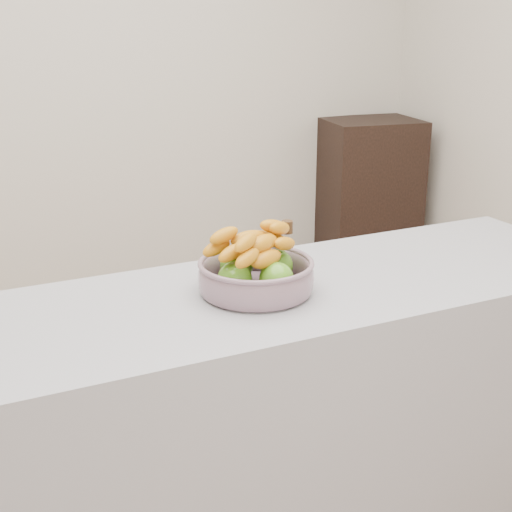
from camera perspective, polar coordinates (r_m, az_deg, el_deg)
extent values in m
cube|color=beige|center=(3.83, -14.00, 14.85)|extent=(4.00, 0.05, 2.70)
cube|color=#9B9AA2|center=(2.08, 1.49, -14.26)|extent=(2.00, 0.60, 0.90)
cube|color=black|center=(4.43, 8.94, 4.39)|extent=(0.61, 0.52, 0.99)
cylinder|color=#8D98A9|center=(1.84, 0.00, -2.76)|extent=(0.25, 0.25, 0.01)
torus|color=#8D98A9|center=(1.82, 0.00, -0.56)|extent=(0.30, 0.30, 0.01)
sphere|color=#519119|center=(1.78, 1.66, -1.90)|extent=(0.09, 0.09, 0.09)
sphere|color=#519119|center=(1.88, 1.63, -0.76)|extent=(0.09, 0.09, 0.09)
sphere|color=#519119|center=(1.88, -1.57, -0.74)|extent=(0.09, 0.09, 0.09)
sphere|color=#519119|center=(1.78, -1.72, -1.88)|extent=(0.09, 0.09, 0.09)
ellipsoid|color=#F1A314|center=(1.77, 0.83, -0.24)|extent=(0.19, 0.12, 0.04)
ellipsoid|color=#F1A314|center=(1.80, -0.23, 0.12)|extent=(0.19, 0.10, 0.04)
ellipsoid|color=#F1A314|center=(1.84, -1.25, 0.46)|extent=(0.19, 0.08, 0.04)
ellipsoid|color=#F1A314|center=(1.78, 0.57, 1.02)|extent=(0.19, 0.13, 0.04)
ellipsoid|color=#F1A314|center=(1.82, -0.56, 1.38)|extent=(0.19, 0.07, 0.04)
cylinder|color=#382412|center=(1.87, 2.51, 2.34)|extent=(0.03, 0.03, 0.03)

